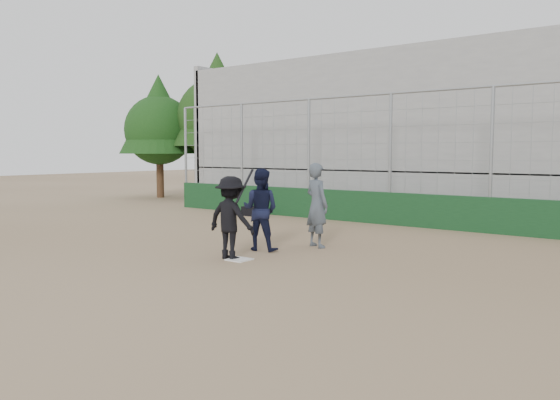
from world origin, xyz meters
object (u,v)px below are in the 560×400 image
Objects in this scene: batter_at_plate at (231,218)px; equipment_bag at (252,211)px; catcher_crouched at (260,223)px; umpire at (317,209)px.

batter_at_plate is 7.74m from equipment_bag.
catcher_crouched is 0.70× the size of umpire.
catcher_crouched is at bearing -48.46° from equipment_bag.
batter_at_plate is at bearing -53.32° from equipment_bag.
catcher_crouched is 6.78m from equipment_bag.
equipment_bag is (-5.25, 3.92, -0.73)m from umpire.
batter_at_plate reaches higher than umpire.
batter_at_plate is at bearing 94.54° from umpire.
umpire is (0.65, 2.26, 0.02)m from batter_at_plate.
umpire is at bearing 56.38° from catcher_crouched.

